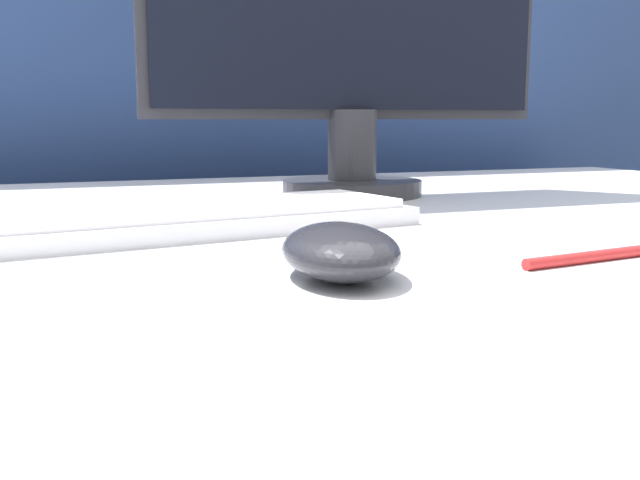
{
  "coord_description": "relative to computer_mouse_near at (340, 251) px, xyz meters",
  "views": [
    {
      "loc": [
        -0.16,
        -0.66,
        0.86
      ],
      "look_at": [
        0.02,
        -0.21,
        0.78
      ],
      "focal_mm": 42.0,
      "sensor_mm": 36.0,
      "label": 1
    }
  ],
  "objects": [
    {
      "name": "pen",
      "position": [
        0.19,
        -0.02,
        -0.01
      ],
      "size": [
        0.15,
        0.03,
        0.01
      ],
      "rotation": [
        0.0,
        0.0,
        0.12
      ],
      "color": "red",
      "rests_on": "desk"
    },
    {
      "name": "computer_mouse_near",
      "position": [
        0.0,
        0.0,
        0.0
      ],
      "size": [
        0.09,
        0.12,
        0.03
      ],
      "rotation": [
        0.0,
        0.0,
        -0.22
      ],
      "color": "#232328",
      "rests_on": "desk"
    },
    {
      "name": "partition_panel",
      "position": [
        -0.02,
        0.93,
        -0.08
      ],
      "size": [
        5.0,
        0.03,
        1.41
      ],
      "color": "navy",
      "rests_on": "ground_plane"
    },
    {
      "name": "keyboard",
      "position": [
        -0.07,
        0.22,
        -0.01
      ],
      "size": [
        0.47,
        0.19,
        0.02
      ],
      "rotation": [
        0.0,
        0.0,
        0.15
      ],
      "color": "silver",
      "rests_on": "desk"
    }
  ]
}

